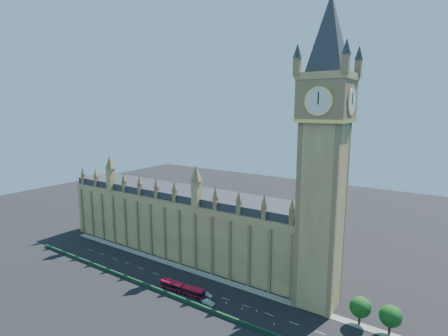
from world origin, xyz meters
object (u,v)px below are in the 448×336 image
Objects in this scene: car_grey at (205,301)px; car_silver at (208,302)px; red_bus at (182,288)px; car_white at (207,295)px.

car_silver is at bearing -101.29° from car_grey.
red_bus reaches higher than car_silver.
red_bus is at bearing 100.12° from car_white.
car_white is (8.44, 2.68, -0.93)m from red_bus.
car_silver is at bearing -8.38° from red_bus.
car_silver reaches higher than car_white.
red_bus is 10.34m from car_grey.
red_bus reaches higher than car_grey.
car_silver is (11.69, -0.92, -0.81)m from red_bus.
red_bus is 3.93× the size of car_silver.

